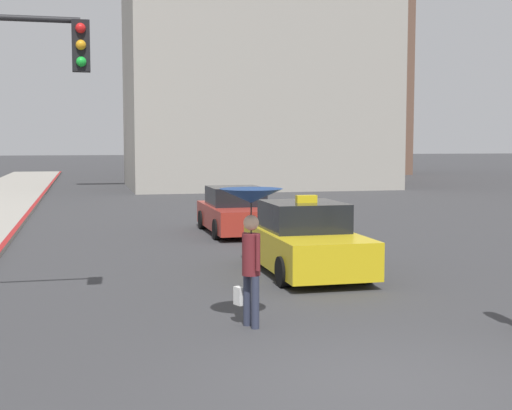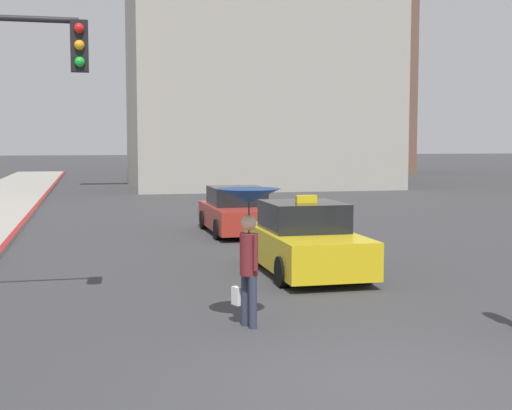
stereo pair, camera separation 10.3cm
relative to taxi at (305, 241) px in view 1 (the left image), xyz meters
The scene contains 4 objects.
ground_plane 7.01m from the taxi, 100.07° to the right, with size 300.00×300.00×0.00m, color #38383A.
taxi is the anchor object (origin of this frame).
sedan_red 6.94m from the taxi, 90.25° to the left, with size 1.91×4.24×1.42m.
pedestrian_with_umbrella 4.70m from the taxi, 117.81° to the right, with size 0.95×0.95×2.10m.
Camera 1 is at (-3.34, -7.50, 2.79)m, focal length 50.00 mm.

